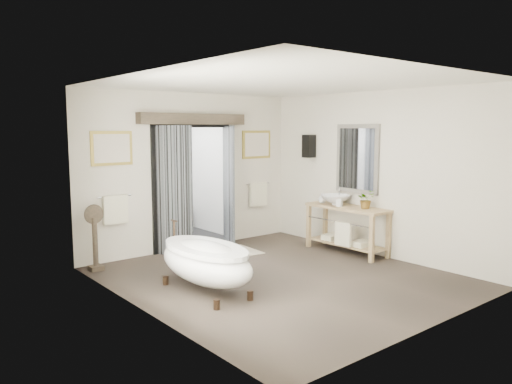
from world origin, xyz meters
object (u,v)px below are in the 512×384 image
Objects in this scene: clawfoot_tub at (206,261)px; rug at (225,253)px; basin at (335,200)px; vanity at (346,225)px.

rug is at bearing 47.01° from clawfoot_tub.
clawfoot_tub is 3.38× the size of basin.
vanity is 0.51m from basin.
vanity is at bearing -109.03° from basin.
basin is (3.19, 0.50, 0.51)m from clawfoot_tub.
clawfoot_tub is 2.17m from rug.
basin is (-0.02, 0.26, 0.44)m from vanity.
basin reaches higher than clawfoot_tub.
vanity is 2.96× the size of basin.
vanity reaches higher than rug.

